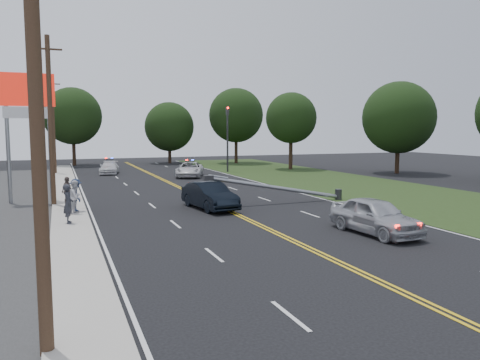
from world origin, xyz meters
name	(u,v)px	position (x,y,z in m)	size (l,w,h in m)	color
ground	(281,235)	(0.00, 0.00, 0.00)	(120.00, 120.00, 0.00)	black
sidewalk	(69,209)	(-8.40, 10.00, 0.06)	(1.80, 70.00, 0.12)	#ADA79C
grass_verge	(386,192)	(13.50, 10.00, 0.01)	(12.00, 80.00, 0.01)	#223113
centerline_yellow	(211,202)	(0.00, 10.00, 0.01)	(0.36, 80.00, 0.00)	gold
pylon_sign	(28,106)	(-10.50, 14.00, 6.00)	(3.20, 0.35, 8.00)	gray
traffic_signal	(227,133)	(8.30, 30.00, 4.21)	(0.28, 0.41, 7.05)	#2D2D30
fallen_streetlight	(285,189)	(4.19, 8.00, 0.92)	(9.36, 0.44, 1.91)	#2D2D30
utility_pole_near	(36,101)	(-9.20, -8.00, 5.08)	(1.60, 0.28, 10.00)	#382619
utility_pole_mid	(51,121)	(-9.20, 12.00, 5.08)	(1.60, 0.28, 10.00)	#382619
utility_pole_far	(54,125)	(-9.20, 34.00, 5.08)	(1.60, 0.28, 10.00)	#382619
tree_6	(73,116)	(-6.97, 45.79, 6.31)	(7.26, 7.26, 9.95)	black
tree_7	(169,127)	(5.47, 45.77, 4.99)	(6.71, 6.71, 8.35)	black
tree_8	(236,115)	(13.97, 42.31, 6.53)	(7.40, 7.40, 10.23)	black
tree_9	(291,118)	(16.38, 30.73, 5.93)	(5.87, 5.87, 8.87)	black
tree_13	(399,118)	(24.28, 21.81, 5.82)	(7.45, 7.45, 9.56)	black
crashed_sedan	(210,196)	(-0.82, 7.63, 0.77)	(1.63, 4.69, 1.54)	black
waiting_sedan	(375,216)	(3.98, -1.19, 0.80)	(1.88, 4.67, 1.59)	#ADAFB5
emergency_a	(190,170)	(3.02, 26.16, 0.71)	(2.37, 5.13, 1.43)	silver
emergency_b	(109,168)	(-3.96, 32.28, 0.63)	(1.76, 4.34, 1.26)	silver
bystander_a	(68,204)	(-8.50, 5.55, 1.05)	(0.68, 0.45, 1.87)	#2A2B32
bystander_b	(76,197)	(-8.07, 8.23, 1.00)	(0.86, 0.67, 1.76)	silver
bystander_c	(76,195)	(-8.03, 8.97, 1.01)	(1.15, 0.66, 1.77)	#1B2744
bystander_d	(67,191)	(-8.46, 11.07, 0.97)	(1.00, 0.42, 1.71)	#564945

